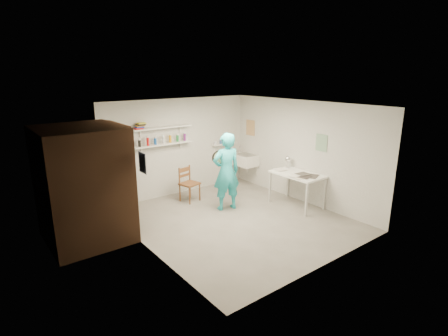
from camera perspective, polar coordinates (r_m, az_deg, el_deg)
floor at (r=7.44m, az=1.90°, el=-8.55°), size 4.00×4.50×0.02m
ceiling at (r=6.83m, az=2.08°, el=10.36°), size 4.00×4.50×0.02m
wall_back at (r=8.85m, az=-7.39°, el=3.46°), size 4.00×0.02×2.40m
wall_front at (r=5.56m, az=17.03°, el=-4.25°), size 4.00×0.02×2.40m
wall_left at (r=6.01m, az=-12.97°, el=-2.52°), size 0.02×4.50×2.40m
wall_right at (r=8.43m, az=12.60°, el=2.62°), size 0.02×4.50×2.40m
doorway_recess at (r=7.00m, az=-16.37°, el=-1.91°), size 0.02×0.90×2.00m
corridor_box at (r=6.78m, az=-21.97°, el=-2.54°), size 1.40×1.50×2.10m
door_lintel at (r=6.78m, az=-16.88°, el=6.62°), size 0.06×1.05×0.10m
door_jamb_near at (r=6.56m, az=-14.59°, el=-2.93°), size 0.06×0.10×2.00m
door_jamb_far at (r=7.46m, az=-17.66°, el=-0.96°), size 0.06×0.10×2.00m
shelf_lower at (r=8.47m, az=-9.90°, el=3.87°), size 1.50×0.22×0.03m
shelf_upper at (r=8.40m, az=-10.02°, el=6.54°), size 1.50×0.22×0.03m
ledge_shelf at (r=9.53m, az=-0.07°, el=3.95°), size 0.70×0.14×0.03m
poster_left at (r=5.96m, az=-13.19°, el=0.84°), size 0.01×0.28×0.36m
poster_right_a at (r=9.57m, az=4.34°, el=6.58°), size 0.01×0.34×0.42m
poster_right_b at (r=8.02m, az=15.62°, el=3.98°), size 0.01×0.30×0.38m
belfast_sink at (r=9.51m, az=3.57°, el=1.31°), size 0.48×0.60×0.30m
man at (r=7.73m, az=0.38°, el=-0.62°), size 0.71×0.55×1.75m
wall_clock at (r=7.79m, az=-0.87°, el=1.72°), size 0.31×0.10×0.31m
wooden_chair at (r=8.38m, az=-5.64°, el=-2.57°), size 0.48×0.47×0.87m
work_table at (r=8.23m, az=11.76°, el=-3.48°), size 0.70×1.17×0.78m
desk_lamp at (r=8.50m, az=10.45°, el=1.48°), size 0.15×0.15×0.15m
spray_cans at (r=8.45m, az=-9.93°, el=4.53°), size 1.26×0.06×0.17m
book_stack at (r=8.15m, az=-13.55°, el=6.68°), size 0.26×0.14×0.14m
ledge_pots at (r=9.52m, az=-0.07°, el=4.30°), size 0.48×0.07×0.09m
papers at (r=8.11m, az=11.91°, el=-0.77°), size 0.30×0.22×0.03m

